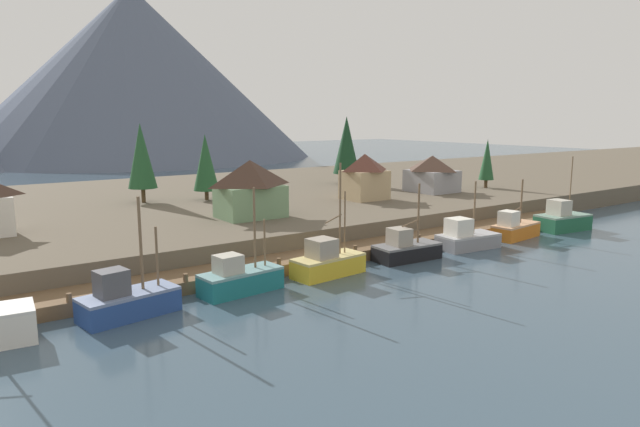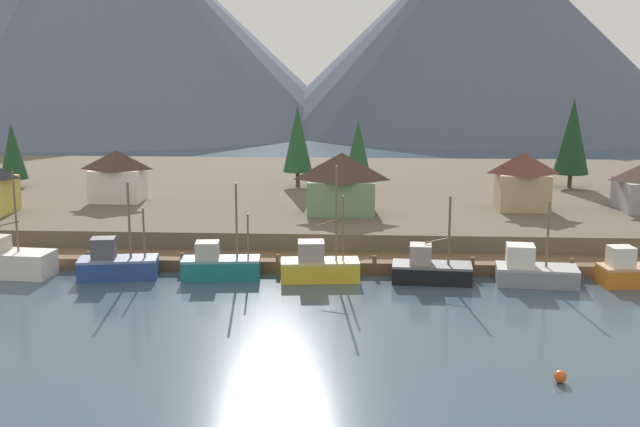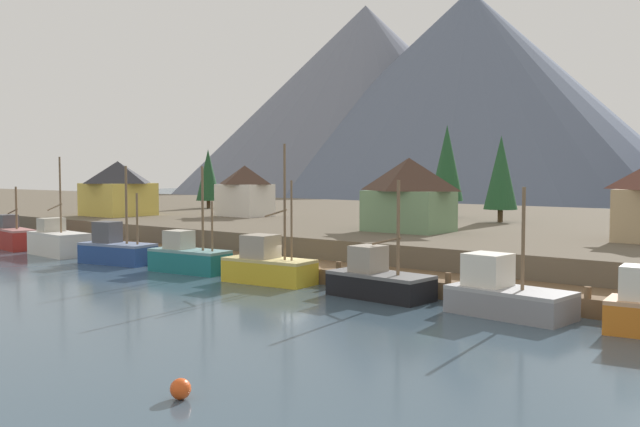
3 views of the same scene
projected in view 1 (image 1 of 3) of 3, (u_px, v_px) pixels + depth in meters
The scene contains 18 objects.
ground_plane at pixel (219, 236), 64.26m from camera, with size 400.00×400.00×1.00m, color #384C5B.
dock at pixel (307, 260), 49.61m from camera, with size 80.00×4.00×1.60m.
shoreline_bank at pixel (179, 207), 73.60m from camera, with size 400.00×56.00×2.50m, color brown.
mountain_east_peak at pixel (134, 73), 181.77m from camera, with size 112.67×112.67×53.98m, color #4C566B.
fishing_boat_blue at pixel (127, 300), 36.63m from camera, with size 6.61×3.67×7.87m.
fishing_boat_teal at pixel (239, 279), 41.70m from camera, with size 6.47×3.05×7.82m.
fishing_boat_yellow at pixel (327, 262), 46.23m from camera, with size 6.47×3.14×9.26m.
fishing_boat_black at pixel (406, 249), 51.35m from camera, with size 6.43×3.15×6.98m.
fishing_boat_grey at pixel (466, 238), 55.78m from camera, with size 6.52×3.55×6.70m.
fishing_boat_orange at pixel (515, 229), 60.50m from camera, with size 6.50×3.16×6.34m.
fishing_boat_green at pixel (562, 220), 64.90m from camera, with size 6.62×3.99×8.51m.
house_green at pixel (250, 188), 58.75m from camera, with size 6.86×4.97×6.05m.
house_grey at pixel (432, 173), 79.25m from camera, with size 5.86×6.39×5.12m.
house_tan at pixel (365, 176), 71.79m from camera, with size 5.26×4.77×5.83m.
conifer_near_left at pixel (346, 145), 87.86m from camera, with size 4.17×4.17×10.61m.
conifer_near_right at pixel (141, 156), 68.61m from camera, with size 3.51×3.51×9.78m.
conifer_mid_left at pixel (206, 162), 70.86m from camera, with size 3.22×3.22×8.37m.
conifer_mid_right at pixel (487, 160), 83.35m from camera, with size 2.24×2.24×7.25m.
Camera 1 is at (-26.97, -37.98, 12.94)m, focal length 31.50 mm.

